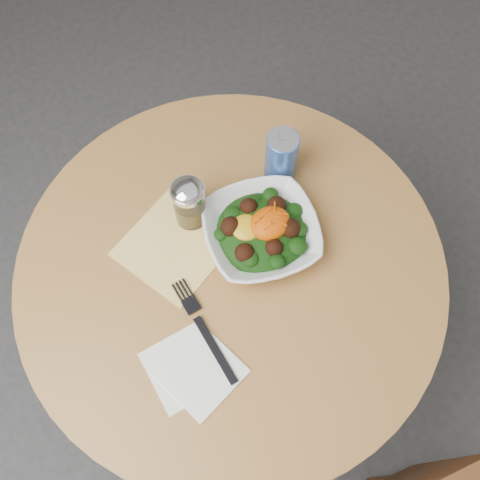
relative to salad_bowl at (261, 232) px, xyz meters
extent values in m
plane|color=#313134|center=(-0.09, -0.01, -0.78)|extent=(6.00, 6.00, 0.00)
cylinder|color=black|center=(-0.09, -0.01, -0.77)|extent=(0.52, 0.52, 0.03)
cylinder|color=black|center=(-0.09, -0.01, -0.43)|extent=(0.10, 0.10, 0.71)
cylinder|color=#C38C46|center=(-0.09, -0.01, -0.05)|extent=(0.90, 0.90, 0.04)
cube|color=#FDAF0D|center=(-0.15, 0.09, -0.03)|extent=(0.27, 0.26, 0.00)
cube|color=white|center=(-0.28, -0.14, -0.03)|extent=(0.15, 0.15, 0.00)
cube|color=white|center=(-0.26, -0.16, -0.03)|extent=(0.16, 0.16, 0.00)
imported|color=white|center=(0.00, 0.00, 0.00)|extent=(0.30, 0.30, 0.06)
ellipsoid|color=black|center=(0.00, 0.00, -0.01)|extent=(0.19, 0.19, 0.07)
ellipsoid|color=gold|center=(-0.03, 0.02, 0.02)|extent=(0.06, 0.06, 0.02)
ellipsoid|color=#D85B04|center=(0.02, -0.01, 0.03)|extent=(0.09, 0.07, 0.04)
cube|color=black|center=(-0.21, -0.14, -0.03)|extent=(0.03, 0.15, 0.00)
cube|color=black|center=(-0.20, -0.02, -0.03)|extent=(0.04, 0.08, 0.00)
cylinder|color=silver|center=(-0.09, 0.13, 0.02)|extent=(0.07, 0.07, 0.10)
cylinder|color=olive|center=(-0.09, 0.13, 0.00)|extent=(0.06, 0.06, 0.06)
cylinder|color=silver|center=(-0.09, 0.13, 0.08)|extent=(0.07, 0.07, 0.01)
ellipsoid|color=silver|center=(-0.09, 0.13, 0.08)|extent=(0.07, 0.07, 0.03)
cylinder|color=#0D3496|center=(0.13, 0.11, 0.03)|extent=(0.07, 0.07, 0.13)
cylinder|color=silver|center=(0.13, 0.11, 0.10)|extent=(0.07, 0.07, 0.00)
cube|color=silver|center=(0.13, 0.11, 0.10)|extent=(0.02, 0.02, 0.00)
camera|label=1|loc=(-0.32, -0.38, 0.99)|focal=40.00mm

